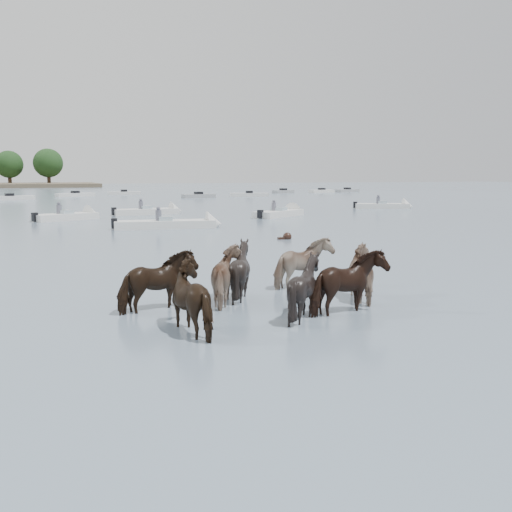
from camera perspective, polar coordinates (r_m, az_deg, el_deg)
name	(u,v)px	position (r m, az deg, el deg)	size (l,w,h in m)	color
ground	(294,296)	(14.64, 3.99, -4.19)	(400.00, 400.00, 0.00)	slate
pony_herd	(271,281)	(13.40, 1.51, -2.64)	(7.16, 4.97, 1.66)	black
swimming_pony	(286,237)	(27.63, 3.16, 1.96)	(0.72, 0.44, 0.44)	black
motorboat_a	(75,216)	(41.91, -18.21, 3.91)	(5.14, 3.60, 1.92)	silver
motorboat_b	(179,224)	(33.80, -7.96, 3.27)	(6.66, 2.55, 1.92)	silver
motorboat_c	(155,212)	(45.95, -10.35, 4.54)	(5.86, 2.09, 1.92)	silver
motorboat_d	(284,213)	(43.34, 2.88, 4.45)	(5.51, 4.47, 1.92)	silver
motorboat_e	(390,206)	(54.68, 13.63, 5.03)	(5.69, 3.65, 1.92)	silver
distant_flotilla	(86,195)	(87.33, -17.13, 6.08)	(105.41, 27.71, 0.93)	gray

